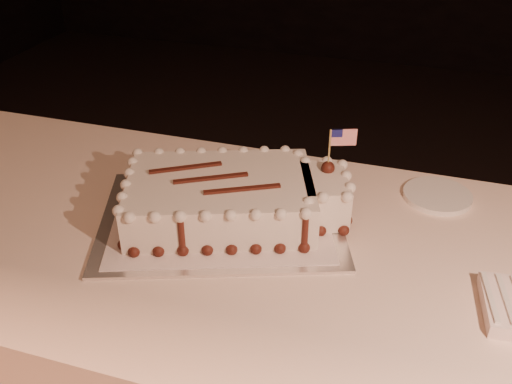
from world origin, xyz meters
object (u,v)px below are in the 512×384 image
(cake_board, at_px, (221,218))
(banquet_table, at_px, (321,381))
(sheet_cake, at_px, (233,198))
(side_plate, at_px, (437,196))

(cake_board, bearing_deg, banquet_table, -31.70)
(sheet_cake, bearing_deg, cake_board, -160.03)
(banquet_table, bearing_deg, cake_board, 168.10)
(cake_board, xyz_separation_m, sheet_cake, (0.03, 0.01, 0.05))
(cake_board, bearing_deg, sheet_cake, 0.17)
(cake_board, xyz_separation_m, side_plate, (0.45, 0.23, 0.00))
(cake_board, distance_m, side_plate, 0.51)
(banquet_table, distance_m, sheet_cake, 0.49)
(cake_board, height_order, sheet_cake, sheet_cake)
(banquet_table, relative_size, sheet_cake, 4.67)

